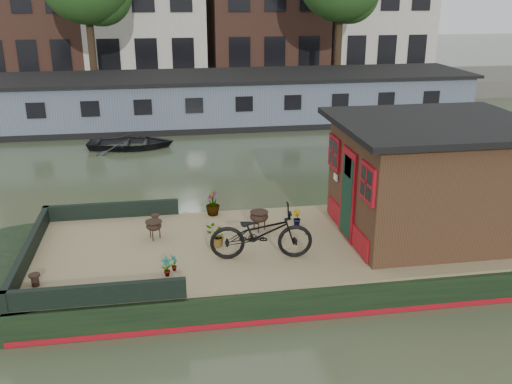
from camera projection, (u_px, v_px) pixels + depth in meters
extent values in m
plane|color=#2D3A25|center=(325.00, 266.00, 12.13)|extent=(120.00, 120.00, 0.00)
cube|color=black|center=(326.00, 253.00, 12.02)|extent=(12.00, 4.00, 0.60)
cylinder|color=black|center=(28.00, 275.00, 11.11)|extent=(4.00, 4.00, 0.60)
cube|color=maroon|center=(325.00, 264.00, 12.11)|extent=(12.02, 4.02, 0.10)
cube|color=#7B6A4C|center=(326.00, 239.00, 11.92)|extent=(11.80, 3.80, 0.05)
cube|color=black|center=(29.00, 251.00, 10.94)|extent=(0.12, 4.00, 0.35)
cube|color=black|center=(112.00, 210.00, 12.94)|extent=(3.00, 0.12, 0.35)
cube|color=black|center=(95.00, 295.00, 9.38)|extent=(3.00, 0.12, 0.35)
cube|color=black|center=(431.00, 181.00, 11.85)|extent=(3.50, 3.00, 2.30)
cube|color=black|center=(437.00, 124.00, 11.45)|extent=(4.00, 3.50, 0.12)
cube|color=maroon|center=(348.00, 195.00, 11.65)|extent=(0.06, 0.80, 1.90)
cube|color=black|center=(347.00, 197.00, 11.66)|extent=(0.04, 0.64, 1.70)
cube|color=maroon|center=(368.00, 183.00, 10.47)|extent=(0.06, 0.72, 0.72)
cube|color=maroon|center=(335.00, 153.00, 12.42)|extent=(0.06, 0.72, 0.72)
imported|color=black|center=(261.00, 233.00, 10.89)|extent=(2.03, 0.88, 1.03)
imported|color=brown|center=(166.00, 267.00, 10.29)|extent=(0.22, 0.17, 0.37)
imported|color=brown|center=(297.00, 218.00, 12.48)|extent=(0.23, 0.25, 0.37)
imported|color=#B44234|center=(217.00, 236.00, 11.47)|extent=(0.51, 0.49, 0.45)
imported|color=brown|center=(213.00, 203.00, 13.05)|extent=(0.35, 0.35, 0.57)
imported|color=#96372C|center=(174.00, 263.00, 10.50)|extent=(0.17, 0.19, 0.31)
cylinder|color=black|center=(155.00, 219.00, 12.62)|extent=(0.19, 0.19, 0.21)
cylinder|color=black|center=(35.00, 280.00, 9.97)|extent=(0.20, 0.20, 0.23)
imported|color=black|center=(131.00, 139.00, 21.00)|extent=(3.32, 2.51, 0.65)
cube|color=#535B6F|center=(238.00, 100.00, 24.79)|extent=(20.00, 4.00, 2.00)
cube|color=black|center=(237.00, 75.00, 24.44)|extent=(20.40, 4.40, 0.12)
cube|color=black|center=(238.00, 120.00, 25.09)|extent=(20.00, 4.05, 0.24)
cube|color=#47443F|center=(222.00, 88.00, 31.02)|extent=(60.00, 6.00, 0.90)
cylinder|color=#332316|center=(92.00, 46.00, 27.80)|extent=(0.36, 0.36, 4.00)
cylinder|color=#332316|center=(338.00, 43.00, 29.71)|extent=(0.36, 0.36, 4.00)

